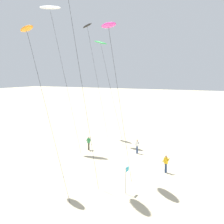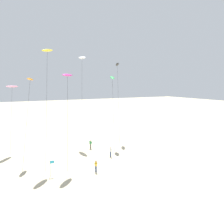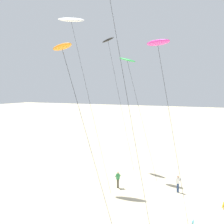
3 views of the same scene
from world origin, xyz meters
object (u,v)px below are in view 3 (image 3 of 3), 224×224
at_px(kite_black, 108,41).
at_px(kite_flyer_middle, 118,179).
at_px(kite_orange, 62,49).
at_px(kite_green, 127,61).
at_px(kite_flyer_nearest, 178,183).
at_px(kite_white, 71,20).
at_px(kite_magenta, 158,43).

relative_size(kite_black, kite_flyer_middle, 10.03).
xyz_separation_m(kite_orange, kite_flyer_middle, (10.28, 0.54, -11.87)).
bearing_deg(kite_black, kite_flyer_middle, -148.53).
height_order(kite_green, kite_flyer_nearest, kite_green).
bearing_deg(kite_orange, kite_white, 30.11).
xyz_separation_m(kite_orange, kite_magenta, (4.53, -5.19, 0.60)).
bearing_deg(kite_black, kite_white, 175.83).
distance_m(kite_black, kite_white, 7.99).
distance_m(kite_green, kite_flyer_nearest, 14.68).
height_order(kite_black, kite_magenta, kite_black).
bearing_deg(kite_flyer_nearest, kite_green, 60.46).
distance_m(kite_black, kite_orange, 20.01).
height_order(kite_white, kite_green, kite_white).
distance_m(kite_green, kite_flyer_middle, 13.42).
distance_m(kite_orange, kite_flyer_nearest, 17.37).
relative_size(kite_white, kite_green, 1.31).
height_order(kite_black, kite_white, kite_white).
xyz_separation_m(kite_black, kite_magenta, (-14.32, -10.97, -2.79)).
bearing_deg(kite_magenta, kite_flyer_middle, 44.83).
bearing_deg(kite_orange, kite_green, 6.15).
xyz_separation_m(kite_white, kite_flyer_middle, (-0.68, -5.82, -16.43)).
bearing_deg(kite_green, kite_flyer_nearest, -119.54).
distance_m(kite_black, kite_magenta, 18.25).
xyz_separation_m(kite_white, kite_flyer_nearest, (0.58, -11.63, -16.43)).
height_order(kite_magenta, kite_flyer_middle, kite_magenta).
height_order(kite_flyer_nearest, kite_flyer_middle, same).
bearing_deg(kite_green, kite_white, 133.87).
xyz_separation_m(kite_white, kite_orange, (-10.96, -6.36, -4.56)).
relative_size(kite_white, kite_flyer_middle, 10.76).
bearing_deg(kite_flyer_middle, kite_orange, -177.00).
xyz_separation_m(kite_orange, kite_green, (15.47, 1.67, 0.45)).
xyz_separation_m(kite_magenta, kite_flyer_nearest, (7.02, -0.08, -12.47)).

